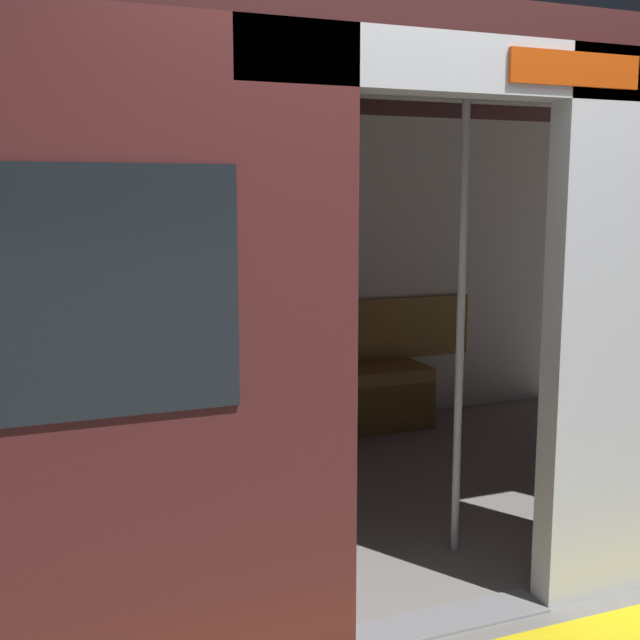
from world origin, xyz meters
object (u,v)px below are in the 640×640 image
(bench_seat, at_px, (256,394))
(book, at_px, (321,370))
(grab_pole_door, at_px, (316,334))
(person_seated, at_px, (265,347))
(train_car, at_px, (313,215))
(handbag, at_px, (197,370))
(grab_pole_far, at_px, (460,321))

(bench_seat, height_order, book, book)
(grab_pole_door, bearing_deg, book, -112.50)
(person_seated, xyz_separation_m, grab_pole_door, (0.41, 1.94, 0.42))
(bench_seat, bearing_deg, train_car, 87.73)
(train_car, relative_size, book, 29.09)
(train_car, relative_size, handbag, 24.62)
(bench_seat, bearing_deg, grab_pole_door, 79.70)
(train_car, relative_size, person_seated, 5.50)
(train_car, xyz_separation_m, grab_pole_door, (0.32, 0.83, -0.45))
(person_seated, height_order, grab_pole_door, grab_pole_door)
(person_seated, height_order, grab_pole_far, grab_pole_far)
(bench_seat, xyz_separation_m, person_seated, (-0.05, 0.05, 0.32))
(book, relative_size, grab_pole_door, 0.10)
(person_seated, bearing_deg, book, -167.61)
(handbag, distance_m, grab_pole_door, 2.12)
(handbag, relative_size, grab_pole_far, 0.12)
(grab_pole_door, xyz_separation_m, grab_pole_far, (-0.72, -0.08, 0.00))
(book, xyz_separation_m, grab_pole_door, (0.84, 2.03, 0.63))
(person_seated, distance_m, grab_pole_door, 2.03)
(bench_seat, distance_m, grab_pole_door, 2.16)
(bench_seat, xyz_separation_m, grab_pole_door, (0.36, 1.99, 0.75))
(person_seated, bearing_deg, bench_seat, -48.48)
(handbag, xyz_separation_m, book, (-0.86, 0.01, -0.07))
(grab_pole_far, bearing_deg, train_car, -61.63)
(person_seated, height_order, handbag, person_seated)
(person_seated, bearing_deg, handbag, -13.33)
(book, height_order, grab_pole_far, grab_pole_far)
(train_car, bearing_deg, handbag, -74.47)
(person_seated, bearing_deg, grab_pole_far, 99.61)
(grab_pole_door, bearing_deg, train_car, -110.81)
(book, bearing_deg, bench_seat, 38.91)
(bench_seat, relative_size, handbag, 9.72)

